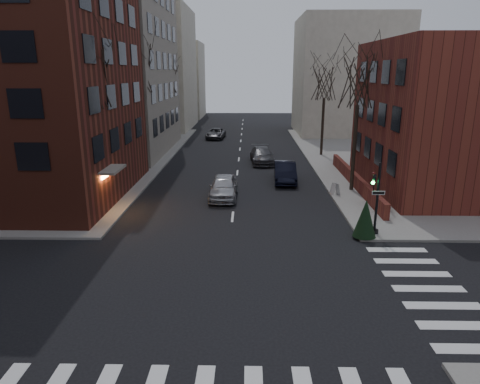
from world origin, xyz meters
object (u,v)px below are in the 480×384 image
Objects in this scene: sandwich_board at (335,189)px; traffic_signal at (376,203)px; tree_left_b at (139,70)px; streetlamp_far at (177,108)px; tree_left_a at (92,77)px; car_lane_gray at (262,155)px; parked_sedan at (285,172)px; evergreen_shrub at (365,218)px; tree_right_b at (325,83)px; streetlamp_near at (138,128)px; car_lane_far at (216,133)px; tree_left_c at (168,77)px; car_lane_silver at (223,187)px; tree_right_a at (359,83)px.

traffic_signal is at bearing -107.23° from sandwich_board.
tree_left_b reaches higher than streetlamp_far.
tree_left_a is 1.94× the size of car_lane_gray.
evergreen_shrub is (3.30, -12.39, 0.37)m from parked_sedan.
traffic_signal is at bearing 37.82° from evergreen_shrub.
streetlamp_near is at bearing -149.53° from tree_right_b.
streetlamp_near reaches higher than car_lane_far.
tree_left_b is 1.11× the size of tree_left_c.
car_lane_far is (-2.60, 27.83, -0.14)m from car_lane_silver.
car_lane_gray is at bearing 104.14° from evergreen_shrub.
tree_left_c is 4.67× the size of evergreen_shrub.
tree_left_a reaches higher than sandwich_board.
tree_left_b is 2.17× the size of parked_sedan.
streetlamp_near is 16.80m from sandwich_board.
car_lane_far is at bearing 89.42° from sandwich_board.
streetlamp_far is at bearing 123.76° from car_lane_gray.
tree_right_b is (0.00, 14.00, -0.44)m from tree_right_a.
traffic_signal is 10.92m from tree_right_a.
car_lane_silver is 8.12m from sandwich_board.
parked_sedan is at bearing 108.31° from traffic_signal.
tree_left_a is at bearing -167.20° from tree_right_a.
car_lane_far is (5.40, 17.97, -8.23)m from tree_left_b.
tree_left_c is 1.06× the size of tree_right_b.
tree_right_b is 20.01m from streetlamp_far.
tree_right_b is (17.60, 18.00, -0.88)m from tree_left_a.
car_lane_far is at bearing 106.35° from car_lane_gray.
tree_right_a is 12.15m from car_lane_silver.
parked_sedan reaches higher than car_lane_far.
parked_sedan is at bearing -68.06° from car_lane_far.
tree_right_a reaches higher than evergreen_shrub.
evergreen_shrub is (15.50, -33.50, -3.05)m from streetlamp_far.
tree_right_a is 1.84× the size of car_lane_gray.
car_lane_far is at bearing 77.68° from streetlamp_near.
car_lane_silver is at bearing -38.36° from streetlamp_near.
car_lane_silver is at bearing 136.66° from evergreen_shrub.
tree_right_a is 11.80m from evergreen_shrub.
tree_right_a reaches higher than tree_right_b.
tree_right_b is at bearing 59.60° from car_lane_silver.
car_lane_far is 29.34m from sandwich_board.
streetlamp_near reaches higher than car_lane_gray.
car_lane_gray reaches higher than car_lane_far.
traffic_signal is 0.83× the size of car_lane_silver.
tree_right_b is 19.73m from car_lane_silver.
streetlamp_far is (0.00, 20.00, 0.00)m from streetlamp_near.
tree_right_a is 14.12m from car_lane_gray.
tree_left_b is (0.00, 12.00, 0.44)m from tree_left_a.
streetlamp_far reaches higher than car_lane_silver.
tree_left_c is 1.95× the size of parked_sedan.
streetlamp_far is at bearing 88.77° from tree_left_a.
tree_left_c is 26.17m from car_lane_silver.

